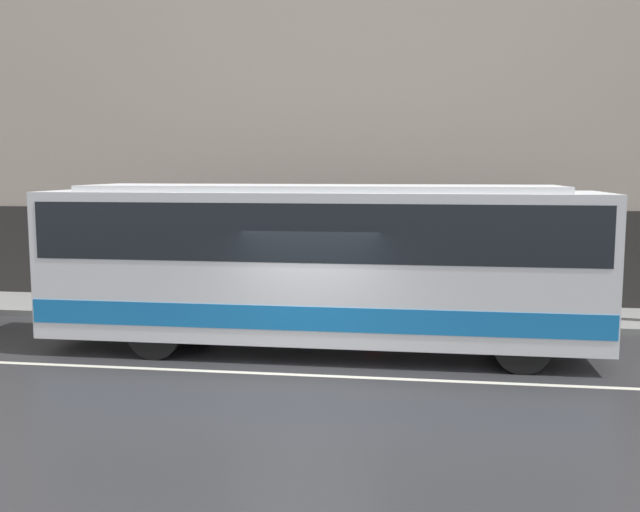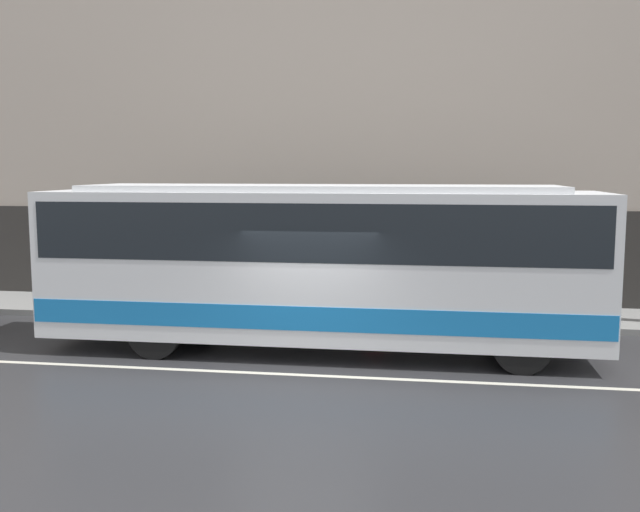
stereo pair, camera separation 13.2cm
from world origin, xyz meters
name	(u,v)px [view 1 (the left image)]	position (x,y,z in m)	size (l,w,h in m)	color
ground_plane	(305,375)	(0.00, 0.00, 0.00)	(60.00, 60.00, 0.00)	#2D2D30
sidewalk	(340,312)	(0.00, 5.26, 0.07)	(60.00, 2.51, 0.15)	gray
building_facade	(346,116)	(0.00, 6.66, 4.98)	(60.00, 0.35, 10.32)	#B7A899
lane_stripe	(305,375)	(0.00, 0.00, 0.00)	(54.00, 0.14, 0.01)	beige
transit_bus	(319,258)	(-0.01, 1.77, 1.86)	(10.84, 2.48, 3.30)	white
pedestrian_waiting	(372,278)	(0.75, 5.98, 0.85)	(0.36, 0.36, 1.52)	maroon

